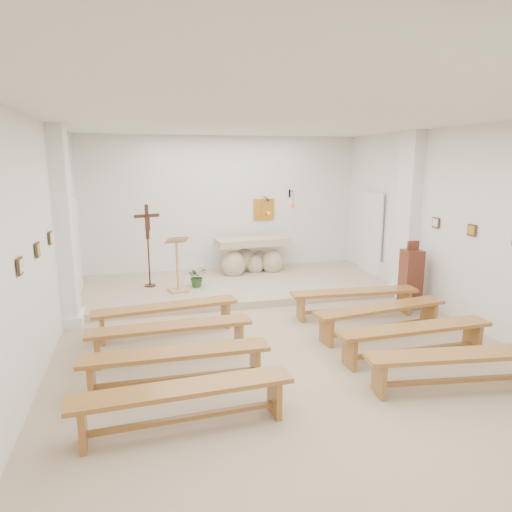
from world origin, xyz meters
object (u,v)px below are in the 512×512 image
object	(u,v)px
donation_pedestal	(411,278)
bench_left_front	(166,312)
lectern	(177,264)
bench_right_second	(381,313)
bench_left_fourth	(184,397)
bench_right_front	(354,297)
bench_right_fourth	(458,362)
bench_left_third	(176,360)
bench_left_second	(171,333)
altar	(252,258)
bench_right_third	(414,334)
crucifix_stand	(148,240)

from	to	relation	value
donation_pedestal	bench_left_front	xyz separation A→B (m)	(-4.84, -0.27, -0.21)
lectern	donation_pedestal	world-z (taller)	lectern
bench_right_second	bench_left_fourth	world-z (taller)	same
donation_pedestal	bench_right_front	world-z (taller)	donation_pedestal
bench_right_fourth	bench_left_third	bearing A→B (deg)	172.06
lectern	bench_left_second	distance (m)	3.03
altar	bench_right_fourth	bearing A→B (deg)	-84.04
bench_right_third	bench_left_fourth	size ratio (longest dim) A/B	1.00
donation_pedestal	bench_right_third	distance (m)	2.60
bench_left_second	bench_right_fourth	xyz separation A→B (m)	(3.49, -1.94, 0.00)
lectern	bench_left_second	size ratio (longest dim) A/B	0.51
bench_left_third	bench_right_third	distance (m)	3.49
donation_pedestal	bench_right_fourth	world-z (taller)	donation_pedestal
crucifix_stand	bench_left_fourth	bearing A→B (deg)	-103.33
bench_left_third	altar	bearing A→B (deg)	66.88
bench_left_front	bench_right_front	distance (m)	3.49
bench_left_third	bench_right_fourth	distance (m)	3.62
bench_left_front	bench_left_second	bearing A→B (deg)	-97.00
altar	bench_right_front	xyz separation A→B (m)	(1.17, -3.32, -0.13)
bench_right_front	bench_left_third	xyz separation A→B (m)	(-3.49, -1.94, 0.00)
altar	bench_right_second	size ratio (longest dim) A/B	0.76
bench_right_second	bench_left_third	distance (m)	3.62
bench_left_second	bench_left_front	bearing A→B (deg)	88.35
bench_right_second	bench_right_third	world-z (taller)	same
lectern	bench_right_second	xyz separation A→B (m)	(3.11, -2.98, -0.38)
bench_right_front	bench_right_third	distance (m)	1.94
donation_pedestal	bench_right_second	distance (m)	1.85
bench_left_front	bench_left_third	size ratio (longest dim) A/B	1.01
bench_left_second	bench_right_third	xyz separation A→B (m)	(3.49, -0.97, 0.00)
bench_right_third	bench_right_fourth	size ratio (longest dim) A/B	0.99
donation_pedestal	bench_left_third	world-z (taller)	donation_pedestal
altar	bench_right_third	xyz separation A→B (m)	(1.17, -5.26, -0.13)
crucifix_stand	donation_pedestal	size ratio (longest dim) A/B	1.35
crucifix_stand	bench_right_second	size ratio (longest dim) A/B	0.74
bench_right_front	bench_left_second	world-z (taller)	same
lectern	bench_left_fourth	size ratio (longest dim) A/B	0.51
bench_left_second	bench_right_third	distance (m)	3.62
bench_right_second	bench_left_fourth	bearing A→B (deg)	-158.79
bench_right_front	bench_left_third	world-z (taller)	same
bench_right_third	bench_right_fourth	xyz separation A→B (m)	(0.00, -0.97, 0.00)
bench_left_second	bench_right_fourth	bearing A→B (deg)	-30.78
bench_left_fourth	bench_left_front	bearing A→B (deg)	87.11
bench_right_second	bench_left_third	xyz separation A→B (m)	(-3.49, -0.97, 0.00)
bench_left_second	bench_right_third	size ratio (longest dim) A/B	1.00
bench_right_front	bench_right_second	size ratio (longest dim) A/B	1.00
altar	bench_left_front	bearing A→B (deg)	-129.56
altar	bench_right_front	bearing A→B (deg)	-75.29
bench_left_second	bench_right_second	xyz separation A→B (m)	(3.49, 0.00, 0.00)
donation_pedestal	bench_left_fourth	distance (m)	5.80
bench_right_front	bench_right_fourth	world-z (taller)	same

